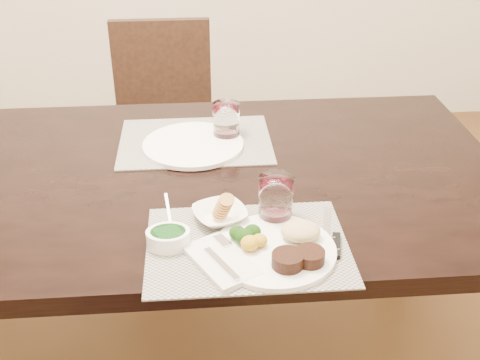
{
  "coord_description": "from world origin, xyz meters",
  "views": [
    {
      "loc": [
        0.14,
        -1.47,
        1.57
      ],
      "look_at": [
        0.24,
        -0.17,
        0.82
      ],
      "focal_mm": 45.0,
      "sensor_mm": 36.0,
      "label": 1
    }
  ],
  "objects": [
    {
      "name": "dinner_plate",
      "position": [
        0.31,
        -0.39,
        0.77
      ],
      "size": [
        0.28,
        0.28,
        0.05
      ],
      "rotation": [
        0.0,
        0.0,
        0.14
      ],
      "color": "white",
      "rests_on": "placemat_near"
    },
    {
      "name": "far_plate",
      "position": [
        0.13,
        0.15,
        0.76
      ],
      "size": [
        0.3,
        0.3,
        0.01
      ],
      "primitive_type": "cylinder",
      "color": "white",
      "rests_on": "placemat_far"
    },
    {
      "name": "placemat_near",
      "position": [
        0.24,
        -0.36,
        0.75
      ],
      "size": [
        0.46,
        0.34,
        0.0
      ],
      "primitive_type": "cube",
      "color": "gray",
      "rests_on": "dining_table"
    },
    {
      "name": "wine_glass_near",
      "position": [
        0.32,
        -0.25,
        0.8
      ],
      "size": [
        0.08,
        0.08,
        0.11
      ],
      "rotation": [
        0.0,
        0.0,
        0.31
      ],
      "color": "white",
      "rests_on": "placemat_near"
    },
    {
      "name": "chair_far",
      "position": [
        0.0,
        0.93,
        0.5
      ],
      "size": [
        0.42,
        0.42,
        0.9
      ],
      "color": "black",
      "rests_on": "ground"
    },
    {
      "name": "steak_knife",
      "position": [
        0.44,
        -0.36,
        0.76
      ],
      "size": [
        0.04,
        0.22,
        0.01
      ],
      "rotation": [
        0.0,
        0.0,
        -0.23
      ],
      "color": "white",
      "rests_on": "placemat_near"
    },
    {
      "name": "dining_table",
      "position": [
        0.0,
        0.0,
        0.67
      ],
      "size": [
        2.0,
        1.0,
        0.75
      ],
      "color": "black",
      "rests_on": "ground"
    },
    {
      "name": "wine_glass_far",
      "position": [
        0.23,
        0.2,
        0.8
      ],
      "size": [
        0.08,
        0.08,
        0.11
      ],
      "rotation": [
        0.0,
        0.0,
        -0.26
      ],
      "color": "white",
      "rests_on": "placemat_far"
    },
    {
      "name": "placemat_far",
      "position": [
        0.13,
        0.19,
        0.75
      ],
      "size": [
        0.46,
        0.34,
        0.0
      ],
      "primitive_type": "cube",
      "color": "gray",
      "rests_on": "dining_table"
    },
    {
      "name": "napkin_fork",
      "position": [
        0.18,
        -0.42,
        0.76
      ],
      "size": [
        0.18,
        0.21,
        0.02
      ],
      "rotation": [
        0.0,
        0.0,
        0.5
      ],
      "color": "white",
      "rests_on": "placemat_near"
    },
    {
      "name": "sauce_ramekin",
      "position": [
        0.06,
        -0.34,
        0.78
      ],
      "size": [
        0.1,
        0.15,
        0.08
      ],
      "rotation": [
        0.0,
        0.0,
        0.16
      ],
      "color": "white",
      "rests_on": "placemat_near"
    },
    {
      "name": "cracker_bowl",
      "position": [
        0.18,
        -0.25,
        0.77
      ],
      "size": [
        0.16,
        0.16,
        0.06
      ],
      "rotation": [
        0.0,
        0.0,
        0.34
      ],
      "color": "white",
      "rests_on": "placemat_near"
    }
  ]
}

